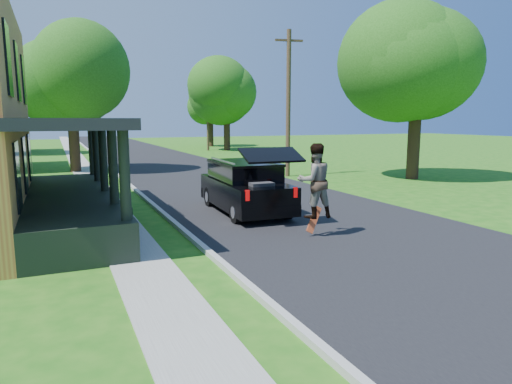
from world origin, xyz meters
name	(u,v)px	position (x,y,z in m)	size (l,w,h in m)	color
ground	(378,246)	(0.00, 0.00, 0.00)	(140.00, 140.00, 0.00)	#1D5F13
street	(177,168)	(0.00, 20.00, 0.00)	(8.00, 120.00, 0.02)	black
curb	(112,171)	(-4.05, 20.00, 0.00)	(0.15, 120.00, 0.12)	#ABABA6
sidewalk	(85,172)	(-5.60, 20.00, 0.00)	(1.30, 120.00, 0.03)	gray
black_suv	(245,187)	(-1.40, 5.15, 0.87)	(2.08, 4.98, 2.28)	black
skateboarder	(315,181)	(-0.94, 1.50, 1.50)	(1.02, 0.82, 1.98)	black
skateboard	(314,220)	(-0.92, 1.53, 0.42)	(0.55, 0.24, 0.73)	#A8360E
tree_left_mid	(69,76)	(-6.10, 20.42, 5.58)	(6.40, 6.43, 8.71)	black
tree_left_far	(0,82)	(-11.04, 36.73, 6.23)	(6.94, 6.76, 9.77)	black
tree_right_near	(417,65)	(9.94, 9.75, 5.81)	(8.16, 7.88, 9.22)	black
tree_right_mid	(226,88)	(8.74, 34.61, 6.18)	(8.06, 7.78, 9.65)	black
tree_right_far	(210,103)	(9.42, 41.67, 4.96)	(5.82, 5.55, 7.48)	black
utility_pole_near	(288,102)	(4.50, 13.34, 4.02)	(1.50, 0.42, 7.77)	#3E2A1C
utility_pole_far	(208,110)	(7.00, 35.21, 4.03)	(1.45, 0.26, 7.80)	#3E2A1C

